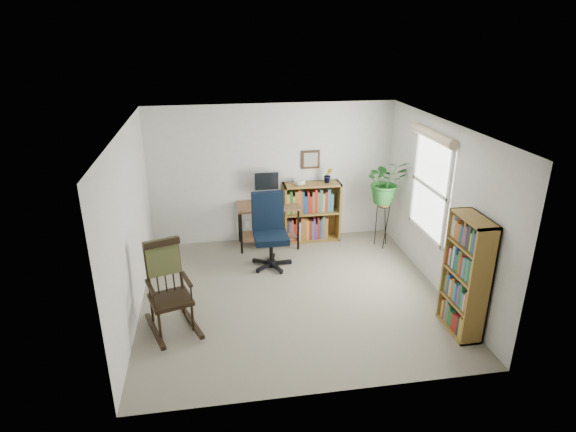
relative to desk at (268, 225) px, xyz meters
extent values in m
cube|color=gray|center=(0.13, -1.70, -0.38)|extent=(4.20, 4.00, 0.00)
cube|color=silver|center=(0.13, -1.70, 2.02)|extent=(4.20, 4.00, 0.00)
cube|color=silver|center=(0.13, 0.30, 0.82)|extent=(4.20, 0.00, 2.40)
cube|color=silver|center=(0.13, -3.70, 0.82)|extent=(4.20, 0.00, 2.40)
cube|color=silver|center=(-1.97, -1.70, 0.82)|extent=(0.00, 4.00, 2.40)
cube|color=silver|center=(2.23, -1.70, 0.82)|extent=(0.00, 4.00, 2.40)
cube|color=black|center=(0.00, -0.12, 0.39)|extent=(0.40, 0.15, 0.02)
imported|color=#216022|center=(1.93, -0.34, 1.16)|extent=(1.69, 1.88, 1.46)
imported|color=#216022|center=(1.06, 0.13, 0.73)|extent=(0.13, 0.24, 0.11)
camera|label=1|loc=(-0.90, -7.57, 3.20)|focal=30.00mm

